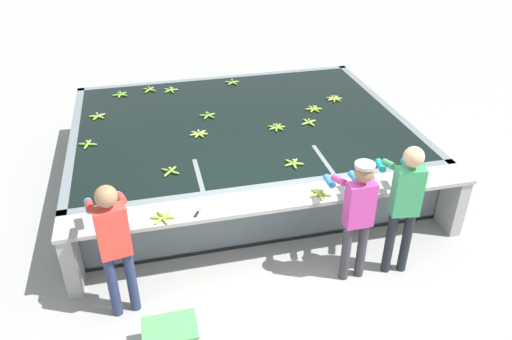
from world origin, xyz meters
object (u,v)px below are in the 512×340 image
(worker_0, at_px, (114,239))
(banana_bunch_ledge_1, at_px, (163,217))
(banana_bunch_floating_8, at_px, (199,134))
(banana_bunch_floating_10, at_px, (171,90))
(banana_bunch_floating_13, at_px, (334,99))
(banana_bunch_floating_3, at_px, (88,144))
(banana_bunch_floating_7, at_px, (97,116))
(banana_bunch_ledge_0, at_px, (320,194))
(banana_bunch_floating_9, at_px, (149,90))
(banana_bunch_floating_0, at_px, (309,122))
(banana_bunch_floating_4, at_px, (208,115))
(banana_bunch_floating_11, at_px, (314,109))
(banana_bunch_floating_2, at_px, (276,127))
(knife_0, at_px, (413,177))
(worker_2, at_px, (405,199))
(banana_bunch_floating_1, at_px, (170,171))
(crate, at_px, (171,338))
(banana_bunch_floating_6, at_px, (120,95))
(banana_bunch_floating_5, at_px, (232,82))
(banana_bunch_floating_12, at_px, (293,163))
(knife_1, at_px, (199,211))
(worker_1, at_px, (358,210))

(worker_0, distance_m, banana_bunch_ledge_1, 0.65)
(banana_bunch_floating_8, height_order, banana_bunch_floating_10, same)
(banana_bunch_floating_13, bearing_deg, banana_bunch_floating_3, -169.80)
(banana_bunch_floating_7, height_order, banana_bunch_ledge_0, banana_bunch_ledge_0)
(banana_bunch_floating_8, bearing_deg, banana_bunch_floating_9, 107.90)
(banana_bunch_floating_0, distance_m, banana_bunch_floating_4, 1.59)
(banana_bunch_floating_10, xyz_separation_m, banana_bunch_ledge_1, (-0.43, -3.75, 0.00))
(banana_bunch_floating_4, height_order, banana_bunch_floating_8, same)
(banana_bunch_floating_11, bearing_deg, banana_bunch_floating_9, 150.26)
(banana_bunch_floating_10, relative_size, banana_bunch_floating_11, 0.98)
(banana_bunch_floating_2, relative_size, knife_0, 0.83)
(worker_2, bearing_deg, banana_bunch_floating_0, 97.54)
(banana_bunch_floating_0, relative_size, banana_bunch_floating_4, 0.99)
(worker_2, bearing_deg, banana_bunch_floating_1, 150.04)
(banana_bunch_floating_10, height_order, banana_bunch_ledge_0, banana_bunch_ledge_0)
(banana_bunch_floating_11, bearing_deg, crate, -127.83)
(banana_bunch_floating_6, bearing_deg, banana_bunch_floating_9, 12.03)
(banana_bunch_floating_13, distance_m, crate, 4.98)
(banana_bunch_floating_5, distance_m, banana_bunch_ledge_1, 4.15)
(banana_bunch_floating_2, distance_m, banana_bunch_floating_7, 2.83)
(banana_bunch_ledge_0, relative_size, crate, 0.50)
(banana_bunch_floating_6, bearing_deg, banana_bunch_floating_0, -32.77)
(banana_bunch_floating_4, height_order, banana_bunch_floating_7, same)
(banana_bunch_floating_12, bearing_deg, banana_bunch_floating_5, 94.17)
(banana_bunch_ledge_1, bearing_deg, worker_2, -9.90)
(banana_bunch_floating_3, xyz_separation_m, knife_1, (1.31, -1.95, -0.01))
(banana_bunch_ledge_1, bearing_deg, banana_bunch_floating_4, 70.48)
(worker_0, height_order, banana_bunch_floating_13, worker_0)
(banana_bunch_floating_0, height_order, banana_bunch_floating_12, same)
(banana_bunch_floating_5, relative_size, banana_bunch_floating_12, 0.99)
(banana_bunch_floating_0, height_order, banana_bunch_floating_2, same)
(worker_1, height_order, banana_bunch_ledge_1, worker_1)
(banana_bunch_floating_9, bearing_deg, banana_bunch_ledge_0, -64.70)
(banana_bunch_floating_1, bearing_deg, banana_bunch_floating_9, 92.14)
(banana_bunch_floating_5, height_order, banana_bunch_ledge_1, banana_bunch_ledge_1)
(banana_bunch_floating_7, distance_m, knife_1, 3.12)
(worker_2, height_order, banana_bunch_floating_0, worker_2)
(banana_bunch_floating_12, relative_size, banana_bunch_ledge_1, 0.99)
(banana_bunch_floating_1, bearing_deg, banana_bunch_ledge_1, -100.02)
(banana_bunch_floating_4, relative_size, banana_bunch_floating_6, 1.00)
(worker_2, xyz_separation_m, banana_bunch_ledge_1, (-2.69, 0.47, -0.13))
(banana_bunch_floating_7, xyz_separation_m, banana_bunch_ledge_1, (0.79, -2.93, 0.00))
(banana_bunch_floating_2, relative_size, banana_bunch_floating_13, 1.00)
(banana_bunch_floating_6, xyz_separation_m, crate, (0.36, -4.80, -0.73))
(banana_bunch_floating_2, relative_size, banana_bunch_floating_10, 1.01)
(banana_bunch_floating_4, bearing_deg, banana_bunch_floating_11, -5.23)
(banana_bunch_floating_1, relative_size, banana_bunch_floating_5, 0.88)
(banana_bunch_floating_3, relative_size, banana_bunch_floating_12, 1.00)
(banana_bunch_floating_13, relative_size, banana_bunch_ledge_1, 1.00)
(banana_bunch_floating_0, xyz_separation_m, knife_0, (0.78, -1.80, -0.01))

